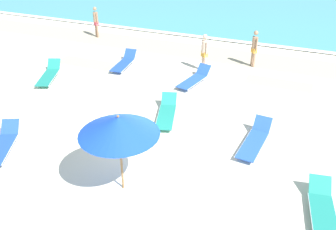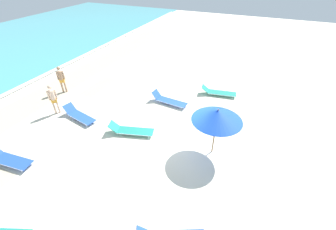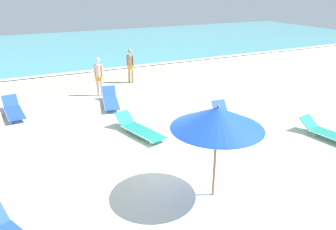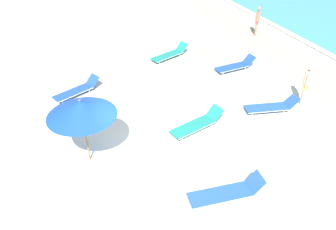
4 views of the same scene
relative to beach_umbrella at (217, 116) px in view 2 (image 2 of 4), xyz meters
name	(u,v)px [view 2 (image 2 of 4)]	position (x,y,z in m)	size (l,w,h in m)	color
ground_plane	(175,140)	(0.13, 1.86, -2.10)	(60.00, 60.00, 0.16)	beige
beach_umbrella	(217,116)	(0.00, 0.00, 0.00)	(2.12, 2.12, 2.34)	olive
sun_lounger_under_umbrella	(169,100)	(3.01, 3.42, -1.80)	(0.81, 2.23, 0.61)	blue
sun_lounger_beside_umbrella	(79,115)	(-0.36, 7.31, -1.80)	(1.03, 2.15, 0.59)	blue
sun_lounger_near_water_left	(9,159)	(-4.11, 7.85, -1.80)	(0.79, 2.13, 0.58)	blue
sun_lounger_mid_beach_pair_a	(131,130)	(-0.34, 4.05, -1.81)	(1.19, 2.28, 0.55)	#1E8475
sun_lounger_mid_beach_pair_b	(219,92)	(5.20, 0.89, -1.81)	(0.93, 2.25, 0.52)	#1E8475
beachgoer_shoreline_child	(53,98)	(-0.40, 8.84, -1.02)	(0.36, 0.33, 1.76)	beige
beachgoer_strolling_adult	(61,78)	(1.63, 10.26, -1.02)	(0.33, 0.37, 1.76)	#A37A5B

